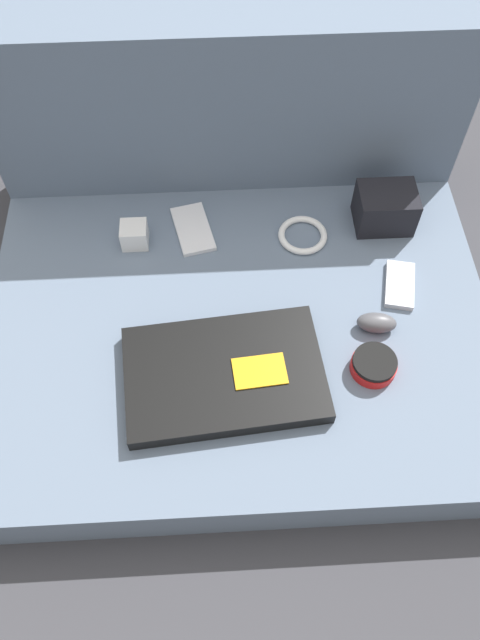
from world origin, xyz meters
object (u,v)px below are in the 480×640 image
object	(u,v)px
laptop	(225,374)
charger_brick	(134,235)
speaker_puck	(374,365)
camera_pouch	(385,208)
computer_mouse	(377,323)
phone_silver	(400,285)
phone_black	(193,229)

from	to	relation	value
laptop	charger_brick	size ratio (longest dim) A/B	6.91
laptop	charger_brick	world-z (taller)	charger_brick
speaker_puck	charger_brick	bearing A→B (deg)	143.87
laptop	camera_pouch	bearing A→B (deg)	40.42
computer_mouse	charger_brick	size ratio (longest dim) A/B	1.48
charger_brick	speaker_puck	bearing A→B (deg)	-36.13
phone_silver	camera_pouch	distance (m)	0.17
phone_black	laptop	bearing A→B (deg)	-94.16
laptop	camera_pouch	world-z (taller)	camera_pouch
phone_silver	phone_black	size ratio (longest dim) A/B	0.83
phone_black	phone_silver	bearing A→B (deg)	-35.16
laptop	computer_mouse	size ratio (longest dim) A/B	4.68
computer_mouse	phone_black	bearing A→B (deg)	150.84
speaker_puck	phone_silver	size ratio (longest dim) A/B	0.70
computer_mouse	speaker_puck	distance (m)	0.09
computer_mouse	phone_silver	bearing A→B (deg)	63.37
phone_silver	camera_pouch	size ratio (longest dim) A/B	1.00
phone_silver	camera_pouch	xyz separation A→B (m)	(-0.00, 0.16, 0.04)
phone_black	speaker_puck	bearing A→B (deg)	-59.88
speaker_puck	phone_black	xyz separation A→B (m)	(-0.31, 0.34, -0.01)
speaker_puck	laptop	bearing A→B (deg)	-179.07
computer_mouse	camera_pouch	bearing A→B (deg)	85.51
phone_black	charger_brick	size ratio (longest dim) A/B	2.67
phone_silver	phone_black	distance (m)	0.42
computer_mouse	phone_silver	distance (m)	0.11
laptop	phone_silver	world-z (taller)	laptop
computer_mouse	charger_brick	distance (m)	0.50
laptop	speaker_puck	bearing A→B (deg)	-4.21
phone_black	camera_pouch	bearing A→B (deg)	-12.28
camera_pouch	charger_brick	size ratio (longest dim) A/B	2.22
laptop	computer_mouse	distance (m)	0.29
laptop	phone_black	world-z (taller)	laptop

